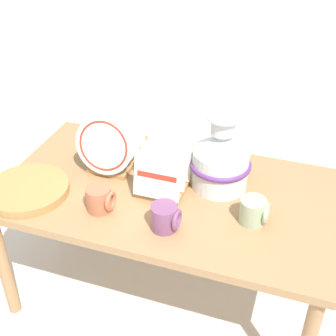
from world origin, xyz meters
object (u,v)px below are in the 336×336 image
dish_rack_round_plates (110,145)px  mug_sage_glaze (254,211)px  dish_rack_square_plates (163,176)px  wicker_charger_stack (28,189)px  ceramic_vase (221,158)px  mug_terracotta_glaze (100,199)px  mug_plum_glaze (165,217)px

dish_rack_round_plates → mug_sage_glaze: dish_rack_round_plates is taller
dish_rack_square_plates → wicker_charger_stack: size_ratio=0.64×
dish_rack_round_plates → ceramic_vase: bearing=3.8°
dish_rack_square_plates → ceramic_vase: bearing=28.0°
wicker_charger_stack → mug_terracotta_glaze: size_ratio=3.11×
ceramic_vase → dish_rack_round_plates: bearing=-176.2°
wicker_charger_stack → mug_plum_glaze: mug_plum_glaze is taller
dish_rack_round_plates → wicker_charger_stack: 0.39m
wicker_charger_stack → mug_sage_glaze: (0.91, 0.12, 0.03)m
ceramic_vase → mug_terracotta_glaze: (-0.40, -0.31, -0.09)m
wicker_charger_stack → mug_sage_glaze: 0.92m
dish_rack_round_plates → dish_rack_square_plates: (0.27, -0.08, -0.05)m
dish_rack_square_plates → mug_terracotta_glaze: 0.28m
dish_rack_round_plates → mug_plum_glaze: 0.47m
mug_sage_glaze → mug_plum_glaze: (-0.30, -0.14, 0.00)m
dish_rack_round_plates → dish_rack_square_plates: dish_rack_round_plates is taller
mug_sage_glaze → mug_plum_glaze: bearing=-154.9°
dish_rack_round_plates → mug_terracotta_glaze: 0.30m
dish_rack_round_plates → wicker_charger_stack: dish_rack_round_plates is taller
wicker_charger_stack → mug_plum_glaze: 0.61m
mug_plum_glaze → dish_rack_square_plates: bearing=111.1°
ceramic_vase → wicker_charger_stack: 0.81m
wicker_charger_stack → dish_rack_round_plates: bearing=47.9°
ceramic_vase → mug_plum_glaze: bearing=-110.6°
ceramic_vase → dish_rack_square_plates: (-0.21, -0.11, -0.07)m
mug_sage_glaze → mug_terracotta_glaze: same height
ceramic_vase → dish_rack_round_plates: size_ratio=1.21×
dish_rack_round_plates → mug_sage_glaze: bearing=-13.5°
dish_rack_round_plates → mug_terracotta_glaze: (0.08, -0.28, -0.07)m
mug_sage_glaze → dish_rack_square_plates: bearing=168.6°
wicker_charger_stack → mug_terracotta_glaze: mug_terracotta_glaze is taller
dish_rack_square_plates → wicker_charger_stack: (-0.52, -0.20, -0.05)m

